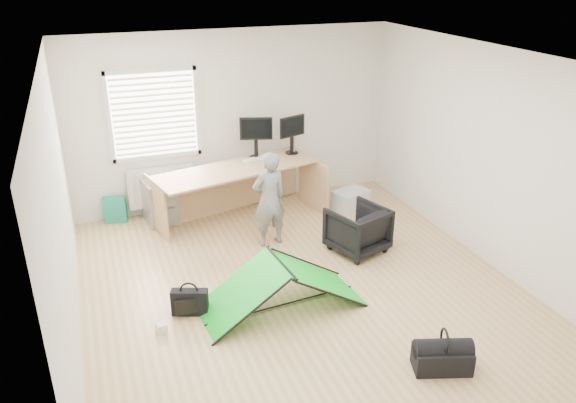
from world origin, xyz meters
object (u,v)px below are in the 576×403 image
object	(u,v)px
desk	(238,194)
kite	(281,285)
filing_cabinet	(159,201)
monitor_left	(256,143)
thermos	(293,145)
office_chair	(357,229)
person	(269,199)
monitor_right	(292,140)
storage_crate	(351,199)
duffel_bag	(442,359)
laptop_bag	(190,302)

from	to	relation	value
desk	kite	world-z (taller)	desk
filing_cabinet	monitor_left	bearing A→B (deg)	-11.33
desk	thermos	xyz separation A→B (m)	(1.00, 0.35, 0.54)
desk	monitor_left	xyz separation A→B (m)	(0.39, 0.32, 0.65)
office_chair	kite	world-z (taller)	office_chair
office_chair	person	size ratio (longest dim) A/B	0.52
monitor_right	storage_crate	distance (m)	1.31
person	duffel_bag	bearing A→B (deg)	94.82
monitor_right	storage_crate	world-z (taller)	monitor_right
monitor_right	laptop_bag	world-z (taller)	monitor_right
kite	duffel_bag	xyz separation A→B (m)	(1.08, -1.53, -0.16)
desk	office_chair	world-z (taller)	desk
filing_cabinet	monitor_right	xyz separation A→B (m)	(2.08, -0.03, 0.73)
filing_cabinet	kite	bearing A→B (deg)	-80.71
laptop_bag	monitor_left	bearing A→B (deg)	78.74
filing_cabinet	laptop_bag	bearing A→B (deg)	-100.96
thermos	duffel_bag	size ratio (longest dim) A/B	0.44
monitor_left	kite	size ratio (longest dim) A/B	0.27
kite	duffel_bag	size ratio (longest dim) A/B	3.36
monitor_right	duffel_bag	xyz separation A→B (m)	(-0.07, -4.24, -0.93)
duffel_bag	thermos	bearing A→B (deg)	107.23
kite	duffel_bag	bearing A→B (deg)	-59.51
thermos	storage_crate	bearing A→B (deg)	-36.25
desk	office_chair	size ratio (longest dim) A/B	3.53
monitor_left	office_chair	bearing A→B (deg)	-48.17
monitor_left	storage_crate	world-z (taller)	monitor_left
office_chair	duffel_bag	distance (m)	2.45
office_chair	person	xyz separation A→B (m)	(-1.03, 0.59, 0.35)
person	duffel_bag	distance (m)	3.15
office_chair	kite	xyz separation A→B (m)	(-1.39, -0.89, -0.03)
laptop_bag	duffel_bag	distance (m)	2.71
office_chair	desk	bearing A→B (deg)	-69.03
filing_cabinet	duffel_bag	size ratio (longest dim) A/B	1.19
office_chair	storage_crate	bearing A→B (deg)	-131.32
monitor_left	desk	bearing A→B (deg)	-123.16
desk	filing_cabinet	size ratio (longest dim) A/B	3.77
kite	laptop_bag	xyz separation A→B (m)	(-1.00, 0.22, -0.13)
thermos	person	xyz separation A→B (m)	(-0.81, -1.24, -0.29)
kite	person	bearing A→B (deg)	71.59
desk	laptop_bag	size ratio (longest dim) A/B	6.07
desk	kite	size ratio (longest dim) A/B	1.34
desk	storage_crate	world-z (taller)	desk
monitor_left	laptop_bag	bearing A→B (deg)	-105.09
monitor_right	duffel_bag	size ratio (longest dim) A/B	0.84
thermos	office_chair	size ratio (longest dim) A/B	0.35
desk	thermos	world-z (taller)	thermos
office_chair	person	distance (m)	1.24
filing_cabinet	person	distance (m)	1.84
duffel_bag	laptop_bag	bearing A→B (deg)	158.46
office_chair	monitor_left	bearing A→B (deg)	-83.72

